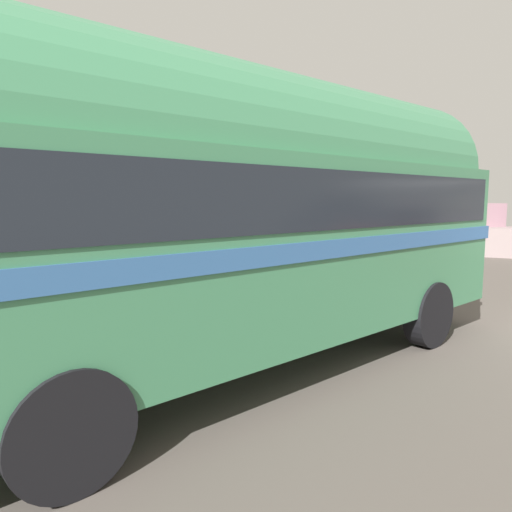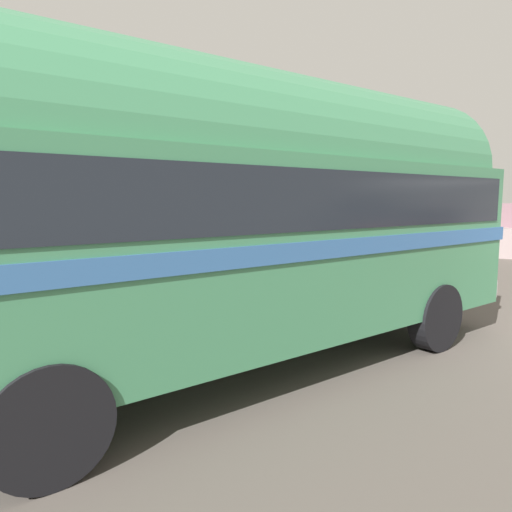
% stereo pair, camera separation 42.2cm
% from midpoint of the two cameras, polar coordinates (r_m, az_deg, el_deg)
% --- Properties ---
extents(vintage_coach, '(5.52, 8.84, 3.70)m').
position_cam_midpoint_polar(vintage_coach, '(5.80, 0.33, 5.80)').
color(vintage_coach, black).
rests_on(vintage_coach, ground).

